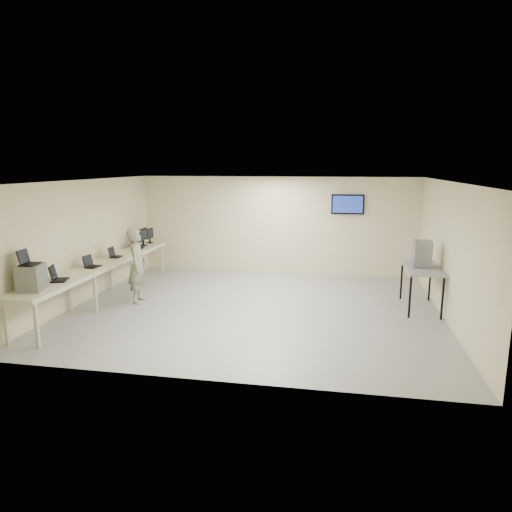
% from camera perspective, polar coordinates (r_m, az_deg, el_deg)
% --- Properties ---
extents(room, '(8.01, 7.01, 2.81)m').
position_cam_1_polar(room, '(9.89, 0.04, 1.31)').
color(room, '#A0A09C').
rests_on(room, ground).
extents(workbench, '(0.76, 6.00, 0.90)m').
position_cam_1_polar(workbench, '(11.17, -18.61, -1.17)').
color(workbench, beige).
rests_on(workbench, ground).
extents(equipment_box, '(0.48, 0.53, 0.47)m').
position_cam_1_polar(equipment_box, '(9.18, -26.27, -2.42)').
color(equipment_box, slate).
rests_on(equipment_box, workbench).
extents(laptop_on_box, '(0.32, 0.37, 0.27)m').
position_cam_1_polar(laptop_on_box, '(9.15, -26.71, -0.54)').
color(laptop_on_box, black).
rests_on(laptop_on_box, equipment_box).
extents(laptop_0, '(0.42, 0.45, 0.30)m').
position_cam_1_polar(laptop_0, '(9.77, -23.63, -2.39)').
color(laptop_0, black).
rests_on(laptop_0, workbench).
extents(laptop_1, '(0.30, 0.36, 0.27)m').
position_cam_1_polar(laptop_1, '(10.76, -19.95, -0.95)').
color(laptop_1, black).
rests_on(laptop_1, workbench).
extents(laptop_2, '(0.27, 0.33, 0.25)m').
position_cam_1_polar(laptop_2, '(11.73, -17.30, 0.17)').
color(laptop_2, black).
rests_on(laptop_2, workbench).
extents(laptop_3, '(0.29, 0.34, 0.25)m').
position_cam_1_polar(laptop_3, '(12.79, -14.67, 1.22)').
color(laptop_3, black).
rests_on(laptop_3, workbench).
extents(monitor_near, '(0.22, 0.49, 0.48)m').
position_cam_1_polar(monitor_near, '(13.12, -13.95, 2.52)').
color(monitor_near, black).
rests_on(monitor_near, workbench).
extents(monitor_far, '(0.19, 0.43, 0.42)m').
position_cam_1_polar(monitor_far, '(13.55, -13.15, 2.66)').
color(monitor_far, black).
rests_on(monitor_far, workbench).
extents(soldier, '(0.52, 0.69, 1.72)m').
position_cam_1_polar(soldier, '(10.79, -14.59, -1.18)').
color(soldier, '#585B4A').
rests_on(soldier, ground).
extents(side_table, '(0.74, 1.58, 0.95)m').
position_cam_1_polar(side_table, '(10.59, 20.03, -1.66)').
color(side_table, gray).
rests_on(side_table, ground).
extents(storage_bins, '(0.36, 0.40, 0.58)m').
position_cam_1_polar(storage_bins, '(10.51, 20.05, 0.25)').
color(storage_bins, gray).
rests_on(storage_bins, side_table).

